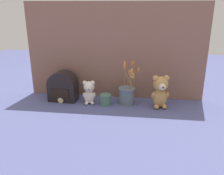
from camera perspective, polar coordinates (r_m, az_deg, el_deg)
ground_plane at (r=1.71m, az=-0.09°, el=-4.10°), size 4.00×4.00×0.00m
backdrop_wall at (r=1.77m, az=0.62°, el=8.64°), size 1.33×0.02×0.71m
teddy_bear_large at (r=1.66m, az=11.55°, el=-0.83°), size 0.13×0.12×0.23m
teddy_bear_medium at (r=1.70m, az=-5.54°, el=-1.04°), size 0.10×0.09×0.17m
flower_vase at (r=1.71m, az=3.64°, el=-1.35°), size 0.15×0.17×0.31m
vintage_radio at (r=1.80m, az=-11.70°, el=-0.03°), size 0.21×0.14×0.22m
decorative_tin_tall at (r=1.70m, az=-1.57°, el=-2.88°), size 0.08×0.08×0.08m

